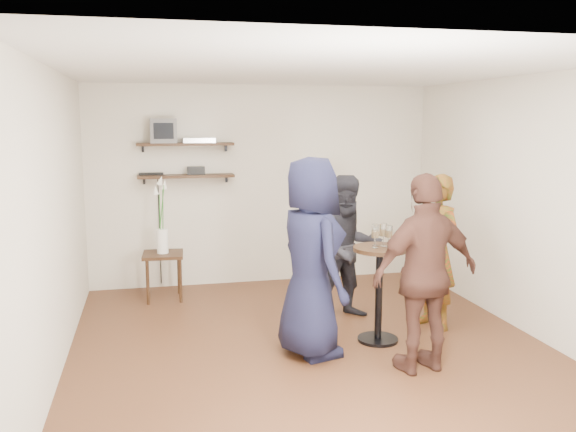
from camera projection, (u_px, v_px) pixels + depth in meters
The scene contains 18 objects.
room at pixel (312, 213), 5.62m from camera, with size 4.58×5.08×2.68m.
shelf_upper at pixel (185, 144), 7.60m from camera, with size 1.20×0.25×0.04m, color black.
shelf_lower at pixel (186, 176), 7.66m from camera, with size 1.20×0.25×0.04m, color black.
crt_monitor at pixel (163, 131), 7.52m from camera, with size 0.32×0.30×0.30m, color #59595B.
dvd_deck at pixel (199, 140), 7.63m from camera, with size 0.40×0.24×0.06m, color silver.
radio at pixel (196, 171), 7.68m from camera, with size 0.22×0.10×0.10m, color black.
power_strip at pixel (151, 174), 7.61m from camera, with size 0.30×0.05×0.03m, color black.
side_table at pixel (163, 261), 7.32m from camera, with size 0.50×0.50×0.57m.
vase_lilies at pixel (162, 229), 7.26m from camera, with size 0.19×0.19×0.95m.
drinks_table at pixel (379, 281), 5.91m from camera, with size 0.52×0.52×0.94m.
wine_glass_fl at pixel (375, 233), 5.79m from camera, with size 0.07×0.07×0.21m.
wine_glass_fr at pixel (389, 233), 5.83m from camera, with size 0.07×0.07×0.21m.
wine_glass_bl at pixel (376, 231), 5.90m from camera, with size 0.07×0.07×0.21m.
wine_glass_br at pixel (383, 231), 5.86m from camera, with size 0.07×0.07×0.22m.
person_plaid at pixel (436, 252), 6.28m from camera, with size 0.59×0.39×1.61m, color #AB2E13.
person_dark at pixel (349, 247), 6.59m from camera, with size 0.76×0.59×1.57m, color black.
person_navy at pixel (311, 258), 5.53m from camera, with size 0.90×0.58×1.83m, color black.
person_brown at pixel (426, 274), 5.18m from camera, with size 1.01×0.42×1.72m, color #45261D.
Camera 1 is at (-1.46, -5.37, 2.16)m, focal length 38.00 mm.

